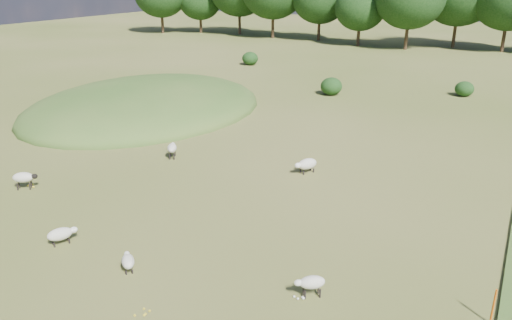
{
  "coord_description": "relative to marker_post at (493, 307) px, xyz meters",
  "views": [
    {
      "loc": [
        13.2,
        -16.3,
        9.74
      ],
      "look_at": [
        2.0,
        4.0,
        1.0
      ],
      "focal_mm": 35.0,
      "sensor_mm": 36.0,
      "label": 1
    }
  ],
  "objects": [
    {
      "name": "ground",
      "position": [
        -13.42,
        22.36,
        -0.6
      ],
      "size": [
        160.0,
        160.0,
        0.0
      ],
      "primitive_type": "plane",
      "color": "#46581B",
      "rests_on": "ground"
    },
    {
      "name": "mound",
      "position": [
        -25.42,
        14.36,
        -0.6
      ],
      "size": [
        16.0,
        20.0,
        4.0
      ],
      "primitive_type": "ellipsoid",
      "color": "#33561E",
      "rests_on": "ground"
    },
    {
      "name": "shrubs",
      "position": [
        -17.26,
        30.14,
        0.11
      ],
      "size": [
        24.75,
        11.14,
        1.48
      ],
      "color": "black",
      "rests_on": "ground"
    },
    {
      "name": "marker_post",
      "position": [
        0.0,
        0.0,
        0.0
      ],
      "size": [
        0.06,
        0.06,
        1.2
      ],
      "primitive_type": "cylinder",
      "color": "#D8590C",
      "rests_on": "ground"
    },
    {
      "name": "sheep_0",
      "position": [
        -9.51,
        8.3,
        -0.12
      ],
      "size": [
        1.05,
        1.36,
        0.77
      ],
      "rotation": [
        0.0,
        0.0,
        4.19
      ],
      "color": "beige",
      "rests_on": "ground"
    },
    {
      "name": "sheep_1",
      "position": [
        -14.82,
        -2.87,
        -0.18
      ],
      "size": [
        0.88,
        1.17,
        0.66
      ],
      "rotation": [
        0.0,
        0.0,
        1.08
      ],
      "color": "beige",
      "rests_on": "ground"
    },
    {
      "name": "sheep_2",
      "position": [
        -16.98,
        6.75,
        -0.02
      ],
      "size": [
        0.92,
        1.16,
        0.83
      ],
      "rotation": [
        0.0,
        0.0,
        2.13
      ],
      "color": "beige",
      "rests_on": "ground"
    },
    {
      "name": "sheep_3",
      "position": [
        -5.18,
        -1.33,
        -0.08
      ],
      "size": [
        1.0,
        0.88,
        0.74
      ],
      "rotation": [
        0.0,
        0.0,
        3.81
      ],
      "color": "beige",
      "rests_on": "ground"
    },
    {
      "name": "sheep_4",
      "position": [
        -11.34,
        -3.0,
        -0.24
      ],
      "size": [
        0.93,
        0.9,
        0.57
      ],
      "rotation": [
        0.0,
        0.0,
        2.39
      ],
      "color": "beige",
      "rests_on": "ground"
    },
    {
      "name": "sheep_5",
      "position": [
        -20.49,
        -0.1,
        -0.01
      ],
      "size": [
        1.17,
        0.97,
        0.85
      ],
      "rotation": [
        0.0,
        0.0,
        0.6
      ],
      "color": "beige",
      "rests_on": "ground"
    }
  ]
}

